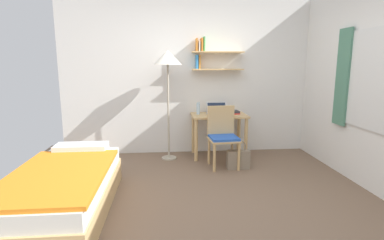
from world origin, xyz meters
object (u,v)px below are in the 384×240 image
Objects in this scene: laptop at (217,111)px; book_stack at (233,112)px; standing_lamp at (168,62)px; desk_chair at (223,134)px; water_bottle at (198,108)px; handbag at (238,159)px; bed at (64,190)px; desk at (219,123)px.

book_stack is at bearing -1.89° from laptop.
desk_chair is at bearing -27.71° from standing_lamp.
handbag is at bearing -53.02° from water_bottle.
desk_chair is 1.40m from standing_lamp.
handbag is at bearing -29.53° from standing_lamp.
bed reaches higher than handbag.
water_bottle reaches higher than desk_chair.
bed is at bearing -140.31° from book_stack.
bed is 1.07× the size of standing_lamp.
laptop is (0.81, 0.13, -0.79)m from standing_lamp.
water_bottle is 0.60m from book_stack.
water_bottle is (-0.31, 0.54, 0.32)m from desk_chair.
standing_lamp is at bearing -174.98° from desk.
water_bottle is (-0.31, -0.01, 0.05)m from laptop.
water_bottle is at bearing 119.97° from desk_chair.
water_bottle is at bearing -177.81° from laptop.
desk_chair is (-0.03, -0.50, -0.07)m from desk.
standing_lamp reaches higher than handbag.
laptop is 0.32m from water_bottle.
water_bottle is (0.49, 0.12, -0.74)m from standing_lamp.
desk_chair is (1.92, 1.28, 0.26)m from bed.
bed is at bearing -136.31° from laptop.
standing_lamp is 8.79× the size of water_bottle.
book_stack reaches higher than desk.
handbag is (0.21, -0.15, -0.34)m from desk_chair.
desk is 2.66× the size of laptop.
standing_lamp reaches higher than bed.
book_stack is (1.09, 0.12, -0.82)m from standing_lamp.
desk is 0.42m from water_bottle.
laptop is 1.58× the size of book_stack.
desk_chair is at bearing 33.77° from bed.
desk reaches higher than handbag.
desk is 0.50m from desk_chair.
bed is at bearing -146.23° from desk_chair.
water_bottle reaches higher than handbag.
water_bottle is at bearing 126.98° from handbag.
laptop reaches higher than desk.
standing_lamp is 1.14m from laptop.
water_bottle reaches higher than bed.
bed is 2.50m from water_bottle.
desk is 4.56× the size of water_bottle.
desk_chair is at bearing -90.27° from laptop.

